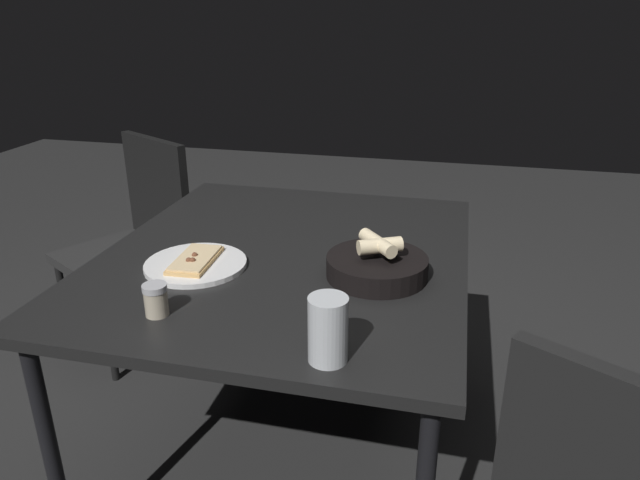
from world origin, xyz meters
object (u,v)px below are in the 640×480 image
(bread_basket, at_px, (377,265))
(chair_far, at_px, (137,233))
(pepper_shaker, at_px, (156,301))
(dining_table, at_px, (286,269))
(pizza_plate, at_px, (196,263))
(beer_glass, at_px, (328,332))

(bread_basket, xyz_separation_m, chair_far, (0.66, 1.10, -0.26))
(pepper_shaker, xyz_separation_m, chair_far, (0.98, 0.64, -0.26))
(pepper_shaker, relative_size, chair_far, 0.09)
(dining_table, height_order, pepper_shaker, pepper_shaker)
(dining_table, height_order, chair_far, chair_far)
(chair_far, bearing_deg, bread_basket, -120.83)
(bread_basket, height_order, pepper_shaker, bread_basket)
(bread_basket, bearing_deg, chair_far, 59.17)
(pizza_plate, xyz_separation_m, pepper_shaker, (-0.26, -0.03, 0.02))
(pizza_plate, bearing_deg, beer_glass, -127.97)
(dining_table, height_order, bread_basket, bread_basket)
(dining_table, xyz_separation_m, chair_far, (0.56, 0.82, -0.18))
(beer_glass, bearing_deg, dining_table, 25.52)
(bread_basket, bearing_deg, pizza_plate, 96.41)
(bread_basket, relative_size, beer_glass, 1.90)
(pizza_plate, height_order, chair_far, chair_far)
(beer_glass, distance_m, chair_far, 1.53)
(pepper_shaker, bearing_deg, dining_table, -23.49)
(pizza_plate, xyz_separation_m, chair_far, (0.71, 0.61, -0.24))
(chair_far, bearing_deg, dining_table, -124.22)
(dining_table, distance_m, bread_basket, 0.31)
(dining_table, height_order, pizza_plate, pizza_plate)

